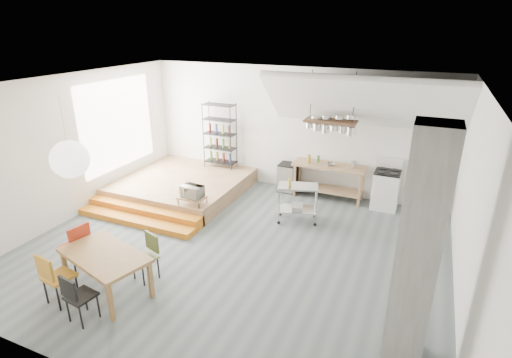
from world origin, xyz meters
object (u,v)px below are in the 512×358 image
at_px(rolling_cart, 298,198).
at_px(stove, 386,189).
at_px(dining_table, 105,258).
at_px(mini_fridge, 288,177).

bearing_deg(rolling_cart, stove, 24.91).
bearing_deg(dining_table, rolling_cart, 76.39).
relative_size(stove, dining_table, 0.69).
relative_size(dining_table, mini_fridge, 2.23).
relative_size(rolling_cart, mini_fridge, 1.28).
xyz_separation_m(stove, dining_table, (-3.80, -5.21, 0.16)).
bearing_deg(mini_fridge, dining_table, -103.88).
bearing_deg(dining_table, mini_fridge, 91.95).
distance_m(stove, mini_fridge, 2.50).
xyz_separation_m(dining_table, rolling_cart, (2.08, 3.69, -0.08)).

